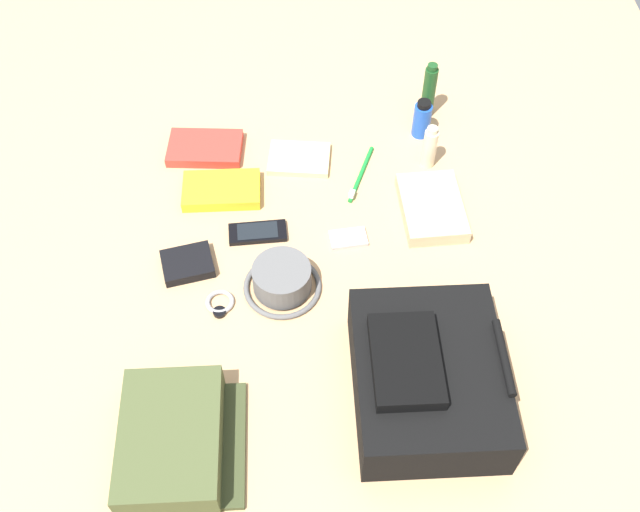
% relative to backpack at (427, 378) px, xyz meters
% --- Properties ---
extents(ground_plane, '(2.64, 2.02, 0.02)m').
position_rel_backpack_xyz_m(ground_plane, '(-0.32, -0.19, -0.08)').
color(ground_plane, tan).
rests_on(ground_plane, ground).
extents(backpack, '(0.35, 0.28, 0.15)m').
position_rel_backpack_xyz_m(backpack, '(0.00, 0.00, 0.00)').
color(backpack, black).
rests_on(backpack, ground_plane).
extents(toiletry_pouch, '(0.26, 0.23, 0.08)m').
position_rel_backpack_xyz_m(toiletry_pouch, '(0.09, -0.48, -0.03)').
color(toiletry_pouch, '#47512D').
rests_on(toiletry_pouch, ground_plane).
extents(bucket_hat, '(0.17, 0.17, 0.07)m').
position_rel_backpack_xyz_m(bucket_hat, '(-0.27, -0.27, -0.03)').
color(bucket_hat, '#5D5D5D').
rests_on(bucket_hat, ground_plane).
extents(shampoo_bottle, '(0.03, 0.03, 0.16)m').
position_rel_backpack_xyz_m(shampoo_bottle, '(-0.80, 0.11, 0.01)').
color(shampoo_bottle, '#19471E').
rests_on(shampoo_bottle, ground_plane).
extents(deodorant_spray, '(0.05, 0.05, 0.11)m').
position_rel_backpack_xyz_m(deodorant_spray, '(-0.73, 0.09, -0.01)').
color(deodorant_spray, blue).
rests_on(deodorant_spray, ground_plane).
extents(lotion_bottle, '(0.03, 0.03, 0.12)m').
position_rel_backpack_xyz_m(lotion_bottle, '(-0.62, 0.09, -0.01)').
color(lotion_bottle, beige).
rests_on(lotion_bottle, ground_plane).
extents(paperback_novel, '(0.13, 0.19, 0.03)m').
position_rel_backpack_xyz_m(paperback_novel, '(-0.69, -0.46, -0.05)').
color(paperback_novel, red).
rests_on(paperback_novel, ground_plane).
extents(travel_guidebook, '(0.11, 0.18, 0.03)m').
position_rel_backpack_xyz_m(travel_guidebook, '(-0.55, -0.41, -0.05)').
color(travel_guidebook, yellow).
rests_on(travel_guidebook, ground_plane).
extents(cell_phone, '(0.07, 0.14, 0.01)m').
position_rel_backpack_xyz_m(cell_phone, '(-0.42, -0.33, -0.06)').
color(cell_phone, black).
rests_on(cell_phone, ground_plane).
extents(media_player, '(0.06, 0.09, 0.01)m').
position_rel_backpack_xyz_m(media_player, '(-0.39, -0.12, -0.06)').
color(media_player, '#B7B7BC').
rests_on(media_player, ground_plane).
extents(wristwatch, '(0.07, 0.06, 0.01)m').
position_rel_backpack_xyz_m(wristwatch, '(-0.23, -0.41, -0.06)').
color(wristwatch, '#99999E').
rests_on(wristwatch, ground_plane).
extents(toothbrush, '(0.18, 0.08, 0.02)m').
position_rel_backpack_xyz_m(toothbrush, '(-0.58, -0.08, -0.06)').
color(toothbrush, '#198C33').
rests_on(toothbrush, ground_plane).
extents(wallet, '(0.11, 0.13, 0.02)m').
position_rel_backpack_xyz_m(wallet, '(-0.33, -0.48, -0.05)').
color(wallet, black).
rests_on(wallet, ground_plane).
extents(notepad, '(0.13, 0.16, 0.02)m').
position_rel_backpack_xyz_m(notepad, '(-0.65, -0.22, -0.06)').
color(notepad, beige).
rests_on(notepad, ground_plane).
extents(folded_towel, '(0.21, 0.15, 0.04)m').
position_rel_backpack_xyz_m(folded_towel, '(-0.46, 0.08, -0.05)').
color(folded_towel, '#C6B289').
rests_on(folded_towel, ground_plane).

